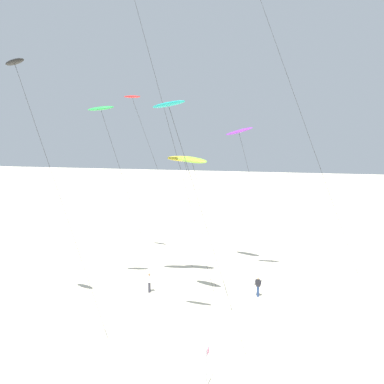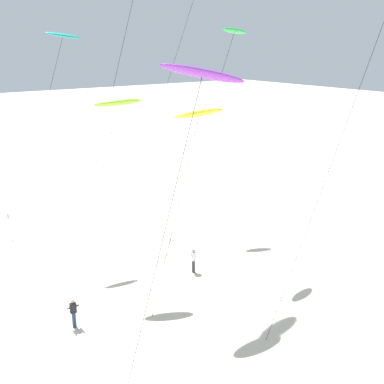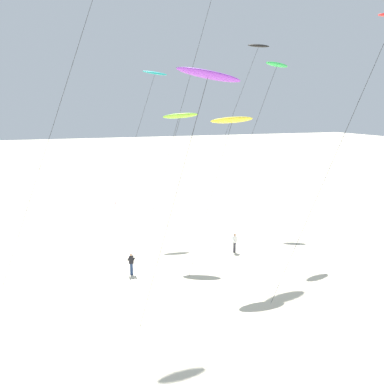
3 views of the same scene
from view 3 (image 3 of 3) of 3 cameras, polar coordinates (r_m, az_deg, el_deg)
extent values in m
plane|color=beige|center=(30.86, -10.72, -10.25)|extent=(260.00, 260.00, 0.00)
ellipsoid|color=#8CD833|center=(29.64, -1.83, 11.72)|extent=(1.86, 2.89, 0.77)
cylinder|color=#262626|center=(30.06, -4.83, 0.60)|extent=(0.41, 3.29, 11.28)
cylinder|color=#262626|center=(31.63, -1.66, 12.89)|extent=(0.86, 7.09, 24.04)
ellipsoid|color=black|center=(40.42, 10.26, 21.39)|extent=(1.55, 2.23, 0.50)
cylinder|color=#262626|center=(38.92, 5.02, 8.39)|extent=(0.83, 6.79, 18.03)
cylinder|color=#262626|center=(23.48, 20.57, 3.57)|extent=(0.81, 6.67, 17.07)
ellipsoid|color=teal|center=(36.12, -5.76, 17.86)|extent=(1.06, 2.40, 0.64)
cylinder|color=#262626|center=(36.04, -9.55, 5.58)|extent=(0.63, 5.10, 15.10)
ellipsoid|color=green|center=(32.32, 13.01, 18.66)|extent=(1.03, 2.31, 0.60)
cylinder|color=#262626|center=(31.40, 7.78, 4.81)|extent=(0.67, 5.43, 15.34)
ellipsoid|color=yellow|center=(25.70, 6.21, 11.03)|extent=(1.05, 3.15, 0.75)
cylinder|color=#262626|center=(26.07, 2.76, -1.49)|extent=(0.38, 3.02, 11.08)
cylinder|color=#262626|center=(25.79, -19.80, 12.58)|extent=(1.12, 9.29, 24.40)
ellipsoid|color=purple|center=(19.30, 2.49, 17.70)|extent=(2.38, 3.30, 1.19)
cylinder|color=#262626|center=(19.55, -3.12, -2.68)|extent=(0.47, 3.81, 13.52)
cylinder|color=navy|center=(28.01, -9.34, -11.68)|extent=(0.22, 0.22, 0.88)
cube|color=black|center=(27.72, -9.40, -10.31)|extent=(0.21, 0.35, 0.58)
sphere|color=tan|center=(27.56, -9.43, -9.54)|extent=(0.20, 0.20, 0.20)
cylinder|color=black|center=(27.67, -9.86, -10.25)|extent=(0.51, 0.11, 0.39)
cylinder|color=black|center=(27.72, -8.95, -10.17)|extent=(0.51, 0.11, 0.39)
cylinder|color=#33333D|center=(31.81, 6.59, -8.53)|extent=(0.22, 0.22, 0.88)
cube|color=white|center=(31.56, 6.62, -7.29)|extent=(0.23, 0.35, 0.58)
sphere|color=#9E7051|center=(31.42, 6.64, -6.61)|extent=(0.20, 0.20, 0.20)
cylinder|color=white|center=(31.64, 6.97, -7.15)|extent=(0.51, 0.13, 0.39)
cylinder|color=white|center=(31.44, 6.27, -7.27)|extent=(0.51, 0.13, 0.39)
cylinder|color=gray|center=(41.67, -11.83, -2.67)|extent=(0.05, 0.05, 2.10)
cube|color=pink|center=(41.18, -11.83, -1.63)|extent=(0.52, 0.03, 0.36)
camera|label=1|loc=(62.68, -20.33, 13.34)|focal=43.82mm
camera|label=2|loc=(5.89, -76.79, 31.47)|focal=44.59mm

